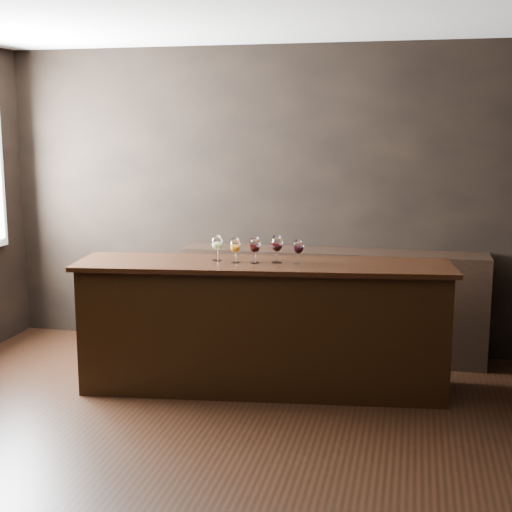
% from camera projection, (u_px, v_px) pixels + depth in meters
% --- Properties ---
extents(ground, '(5.00, 5.00, 0.00)m').
position_uv_depth(ground, '(193.00, 443.00, 4.73)').
color(ground, black).
rests_on(ground, ground).
extents(room_shell, '(5.02, 4.52, 2.81)m').
position_uv_depth(room_shell, '(160.00, 168.00, 4.57)').
color(room_shell, black).
rests_on(room_shell, ground).
extents(bar_counter, '(2.88, 0.96, 0.99)m').
position_uv_depth(bar_counter, '(263.00, 329.00, 5.63)').
color(bar_counter, black).
rests_on(bar_counter, ground).
extents(bar_top, '(2.98, 1.04, 0.04)m').
position_uv_depth(bar_top, '(263.00, 265.00, 5.54)').
color(bar_top, black).
rests_on(bar_top, bar_counter).
extents(back_bar_shelf, '(2.72, 0.40, 0.98)m').
position_uv_depth(back_bar_shelf, '(331.00, 304.00, 6.45)').
color(back_bar_shelf, black).
rests_on(back_bar_shelf, ground).
extents(glass_white, '(0.09, 0.09, 0.20)m').
position_uv_depth(glass_white, '(217.00, 243.00, 5.60)').
color(glass_white, white).
rests_on(glass_white, bar_top).
extents(glass_amber, '(0.08, 0.08, 0.19)m').
position_uv_depth(glass_amber, '(235.00, 246.00, 5.52)').
color(glass_amber, white).
rests_on(glass_amber, bar_top).
extents(glass_red_a, '(0.09, 0.09, 0.20)m').
position_uv_depth(glass_red_a, '(255.00, 246.00, 5.51)').
color(glass_red_a, white).
rests_on(glass_red_a, bar_top).
extents(glass_red_b, '(0.09, 0.09, 0.21)m').
position_uv_depth(glass_red_b, '(277.00, 244.00, 5.52)').
color(glass_red_b, white).
rests_on(glass_red_b, bar_top).
extents(glass_red_c, '(0.08, 0.08, 0.18)m').
position_uv_depth(glass_red_c, '(299.00, 247.00, 5.49)').
color(glass_red_c, white).
rests_on(glass_red_c, bar_top).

